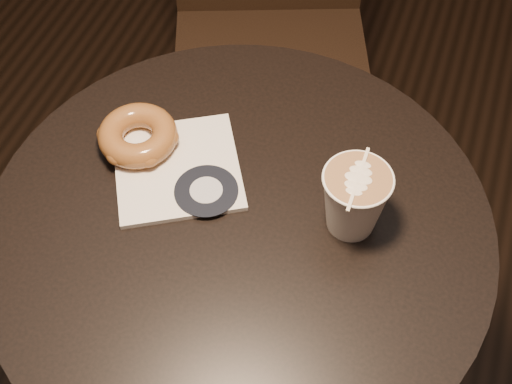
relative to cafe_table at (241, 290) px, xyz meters
The scene contains 4 objects.
cafe_table is the anchor object (origin of this frame).
pastry_bag 0.24m from the cafe_table, 154.58° to the left, with size 0.18×0.18×0.01m, color white.
doughnut 0.30m from the cafe_table, 157.56° to the left, with size 0.12×0.12×0.04m, color brown.
latte_cup 0.29m from the cafe_table, 18.09° to the left, with size 0.09×0.09×0.10m, color white, non-canonical shape.
Camera 1 is at (0.20, -0.50, 1.56)m, focal length 50.00 mm.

